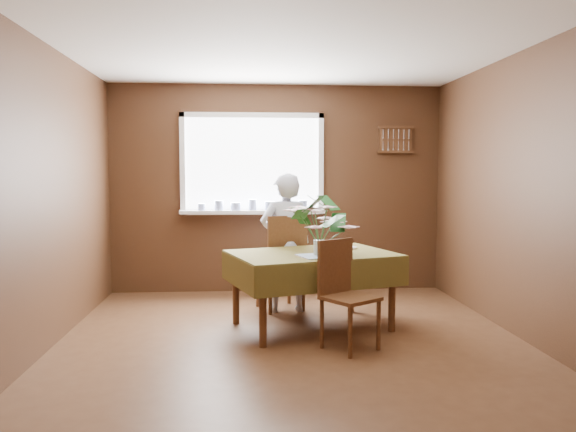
{
  "coord_description": "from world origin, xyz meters",
  "views": [
    {
      "loc": [
        -0.4,
        -4.56,
        1.45
      ],
      "look_at": [
        0.0,
        0.55,
        1.05
      ],
      "focal_mm": 35.0,
      "sensor_mm": 36.0,
      "label": 1
    }
  ],
  "objects": [
    {
      "name": "wall_front",
      "position": [
        0.0,
        -2.25,
        1.25
      ],
      "size": [
        4.0,
        0.0,
        4.0
      ],
      "primitive_type": "plane",
      "rotation": [
        -1.57,
        0.0,
        0.0
      ],
      "color": "brown",
      "rests_on": "floor"
    },
    {
      "name": "window_assembly",
      "position": [
        -0.3,
        2.19,
        1.34
      ],
      "size": [
        1.72,
        0.2,
        1.22
      ],
      "color": "white",
      "rests_on": "wall_back"
    },
    {
      "name": "wall_back",
      "position": [
        0.0,
        2.25,
        1.25
      ],
      "size": [
        4.0,
        0.0,
        4.0
      ],
      "primitive_type": "plane",
      "rotation": [
        1.57,
        0.0,
        0.0
      ],
      "color": "brown",
      "rests_on": "floor"
    },
    {
      "name": "side_plate",
      "position": [
        0.57,
        0.84,
        0.71
      ],
      "size": [
        0.28,
        0.28,
        0.01
      ],
      "primitive_type": "cylinder",
      "rotation": [
        0.0,
        0.0,
        0.07
      ],
      "color": "white",
      "rests_on": "dining_table"
    },
    {
      "name": "chair_far",
      "position": [
        0.0,
        1.23,
        0.55
      ],
      "size": [
        0.55,
        0.55,
        1.01
      ],
      "rotation": [
        0.0,
        0.0,
        3.47
      ],
      "color": "#54311B",
      "rests_on": "floor"
    },
    {
      "name": "floor",
      "position": [
        0.0,
        0.0,
        0.0
      ],
      "size": [
        4.5,
        4.5,
        0.0
      ],
      "primitive_type": "plane",
      "color": "#472A18",
      "rests_on": "ground"
    },
    {
      "name": "flower_bouquet",
      "position": [
        0.27,
        0.38,
        1.02
      ],
      "size": [
        0.55,
        0.55,
        0.47
      ],
      "rotation": [
        0.0,
        0.0,
        0.33
      ],
      "color": "white",
      "rests_on": "dining_table"
    },
    {
      "name": "wall_right",
      "position": [
        2.0,
        0.0,
        1.25
      ],
      "size": [
        0.0,
        4.5,
        4.5
      ],
      "primitive_type": "plane",
      "rotation": [
        1.57,
        0.0,
        -1.57
      ],
      "color": "brown",
      "rests_on": "floor"
    },
    {
      "name": "dining_table",
      "position": [
        0.23,
        0.56,
        0.62
      ],
      "size": [
        1.69,
        1.38,
        0.71
      ],
      "rotation": [
        0.0,
        0.0,
        0.3
      ],
      "color": "#54311B",
      "rests_on": "floor"
    },
    {
      "name": "seated_woman",
      "position": [
        0.03,
        1.2,
        0.72
      ],
      "size": [
        0.56,
        0.39,
        1.44
      ],
      "primitive_type": "imported",
      "rotation": [
        0.0,
        0.0,
        3.23
      ],
      "color": "white",
      "rests_on": "floor"
    },
    {
      "name": "ceiling",
      "position": [
        0.0,
        0.0,
        2.5
      ],
      "size": [
        4.5,
        4.5,
        0.0
      ],
      "primitive_type": "plane",
      "rotation": [
        3.14,
        0.0,
        0.0
      ],
      "color": "white",
      "rests_on": "wall_back"
    },
    {
      "name": "spoon_rack",
      "position": [
        1.45,
        2.22,
        1.85
      ],
      "size": [
        0.44,
        0.05,
        0.33
      ],
      "color": "#54311B",
      "rests_on": "wall_back"
    },
    {
      "name": "wall_left",
      "position": [
        -2.0,
        0.0,
        1.25
      ],
      "size": [
        0.0,
        4.5,
        4.5
      ],
      "primitive_type": "plane",
      "rotation": [
        1.57,
        0.0,
        1.57
      ],
      "color": "brown",
      "rests_on": "floor"
    },
    {
      "name": "chair_near",
      "position": [
        0.42,
        -0.03,
        0.49
      ],
      "size": [
        0.53,
        0.53,
        0.89
      ],
      "rotation": [
        0.0,
        0.0,
        0.61
      ],
      "color": "#54311B",
      "rests_on": "floor"
    },
    {
      "name": "table_knife",
      "position": [
        0.4,
        0.46,
        0.72
      ],
      "size": [
        0.12,
        0.18,
        0.0
      ],
      "primitive_type": "cube",
      "rotation": [
        0.0,
        0.0,
        0.53
      ],
      "color": "silver",
      "rests_on": "dining_table"
    }
  ]
}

